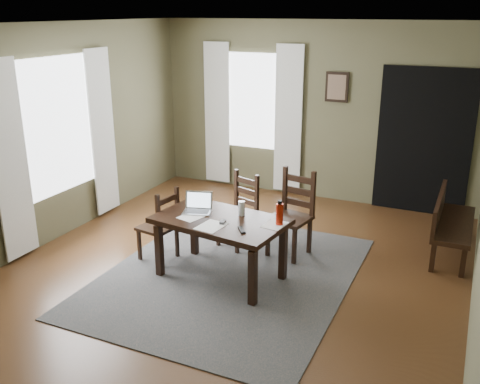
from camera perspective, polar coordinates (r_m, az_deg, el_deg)
The scene contains 24 objects.
ground at distance 6.08m, azimuth -1.19°, elevation -8.93°, with size 5.00×6.00×0.01m.
room_shell at distance 5.48m, azimuth -1.32°, elevation 8.03°, with size 5.02×6.02×2.71m.
rug at distance 6.08m, azimuth -1.19°, elevation -8.84°, with size 2.60×3.20×0.01m.
dining_table at distance 5.79m, azimuth -2.11°, elevation -3.62°, with size 1.49×1.01×0.69m.
chair_end at distance 6.33m, azimuth -8.48°, elevation -3.59°, with size 0.44×0.44×0.88m.
chair_back_left at distance 6.65m, azimuth -0.08°, elevation -2.06°, with size 0.51×0.51×0.92m.
chair_back_right at distance 6.43m, azimuth 5.56°, elevation -2.42°, with size 0.53×0.53×1.03m.
bench at distance 6.89m, azimuth 21.36°, elevation -2.76°, with size 0.42×1.32×0.74m.
laptop at distance 5.95m, azimuth -4.51°, elevation -1.55°, with size 0.36×0.32×0.21m.
computer_mouse at distance 5.62m, azimuth -1.85°, elevation -3.22°, with size 0.05×0.09×0.03m, color #3F3F42.
tv_remote at distance 5.44m, azimuth 0.18°, elevation -4.05°, with size 0.05×0.17×0.02m, color black.
drinking_glass at distance 5.81m, azimuth 0.17°, elevation -1.75°, with size 0.07×0.07×0.16m, color silver.
water_bottle at distance 5.56m, azimuth 4.24°, elevation -2.31°, with size 0.10×0.10×0.27m.
paper_a at distance 5.82m, azimuth -5.10°, elevation -2.61°, with size 0.22×0.29×0.00m, color white.
paper_d at distance 5.59m, azimuth 3.69°, elevation -3.49°, with size 0.21×0.27×0.00m, color white.
paper_e at distance 5.55m, azimuth -3.10°, elevation -3.66°, with size 0.24×0.32×0.00m, color white.
window_left at distance 7.11m, azimuth -18.92°, elevation 6.66°, with size 0.01×1.30×1.70m.
window_back at distance 8.61m, azimuth 1.34°, elevation 9.66°, with size 1.00×0.01×1.50m.
curtain_left_near at distance 6.59m, azimuth -23.30°, elevation 2.97°, with size 0.03×0.48×2.30m.
curtain_left_far at distance 7.74m, azimuth -14.45°, elevation 6.12°, with size 0.03×0.48×2.30m.
curtain_back_left at distance 8.88m, azimuth -2.46°, elevation 8.30°, with size 0.44×0.03×2.30m.
curtain_back_right at distance 8.40m, azimuth 5.17°, elevation 7.63°, with size 0.44×0.03×2.30m.
framed_picture at distance 8.13m, azimuth 10.29°, elevation 10.96°, with size 0.34×0.03×0.44m.
doorway_back at distance 8.04m, azimuth 19.01°, elevation 5.06°, with size 1.30×0.03×2.10m.
Camera 1 is at (2.35, -4.84, 2.84)m, focal length 40.00 mm.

